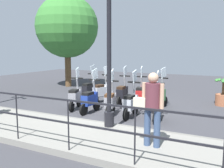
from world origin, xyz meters
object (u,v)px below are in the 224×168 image
Objects in this scene: scooter_near_1 at (131,103)px; potted_palm at (223,94)px; pedestrian_with_bag at (152,104)px; scooter_near_2 at (110,101)px; scooter_far_2 at (122,93)px; scooter_far_4 at (89,89)px; tree_large at (67,27)px; scooter_near_0 at (156,105)px; lamp_post_near at (109,60)px; scooter_near_4 at (75,96)px; scooter_far_3 at (101,91)px; scooter_far_1 at (140,94)px; scooter_far_0 at (158,96)px; scooter_near_3 at (90,99)px.

potted_palm is at bearing -39.73° from scooter_near_1.
scooter_near_2 is (2.37, 2.19, -0.60)m from pedestrian_with_bag.
scooter_far_2 and scooter_far_4 have the same top height.
scooter_far_4 is at bearing -131.51° from tree_large.
pedestrian_with_bag reaches higher than scooter_far_4.
potted_palm is at bearing -40.00° from scooter_near_0.
scooter_near_0 is at bearing -26.32° from lamp_post_near.
pedestrian_with_bag reaches higher than scooter_near_1.
scooter_near_4 is 1.53m from scooter_far_3.
scooter_near_4 is 2.52m from scooter_far_1.
scooter_far_4 is at bearing 103.85° from scooter_far_0.
scooter_far_3 is at bearing 106.53° from scooter_far_0.
scooter_near_2 is at bearing 152.82° from scooter_far_1.
scooter_near_3 is at bearing 57.13° from pedestrian_with_bag.
scooter_far_4 is at bearing 80.52° from scooter_far_2.
scooter_near_0 is at bearing -114.69° from scooter_far_4.
scooter_far_1 is (1.64, 1.14, 0.00)m from scooter_near_0.
scooter_far_0 is 1.48m from scooter_far_2.
pedestrian_with_bag is 4.79m from scooter_far_2.
scooter_near_0 is 1.00× the size of scooter_near_2.
scooter_near_2 is 1.55m from scooter_near_4.
scooter_near_2 is 2.67m from scooter_far_4.
scooter_far_1 is at bearing -32.33° from scooter_near_3.
scooter_far_4 is at bearing 52.96° from scooter_near_0.
pedestrian_with_bag is 1.03× the size of scooter_far_3.
pedestrian_with_bag is 5.35m from scooter_far_3.
scooter_far_2 is (-0.07, 0.74, 0.00)m from scooter_far_1.
scooter_far_0 is (1.59, 0.40, 0.00)m from scooter_near_0.
scooter_near_0 and scooter_near_4 have the same top height.
scooter_near_4 is 1.00× the size of scooter_far_0.
scooter_near_0 is 1.64m from scooter_far_0.
scooter_near_3 reaches higher than potted_palm.
scooter_near_4 is (0.20, 0.77, 0.00)m from scooter_near_3.
scooter_far_2 is at bearing -72.97° from scooter_far_3.
scooter_near_3 is 1.00× the size of scooter_far_3.
scooter_far_1 is at bearing -89.55° from scooter_far_2.
scooter_far_2 is (1.71, -0.46, 0.00)m from scooter_near_3.
pedestrian_with_bag is 2.86m from scooter_near_1.
lamp_post_near is 2.62× the size of scooter_far_1.
scooter_near_1 is at bearing 36.56° from pedestrian_with_bag.
scooter_far_2 is at bearing 38.79° from scooter_near_0.
tree_large is 5.03× the size of potted_palm.
scooter_near_0 is 0.83m from scooter_near_1.
scooter_near_0 is 2.33m from scooter_near_3.
scooter_far_1 is (3.27, 0.33, -1.45)m from lamp_post_near.
lamp_post_near is 3.59m from scooter_far_1.
scooter_near_2 is (-4.70, -5.25, -3.02)m from tree_large.
scooter_far_2 is 0.97m from scooter_far_3.
scooter_far_0 is 1.00× the size of scooter_far_3.
scooter_far_0 is (1.74, -1.93, 0.00)m from scooter_near_3.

